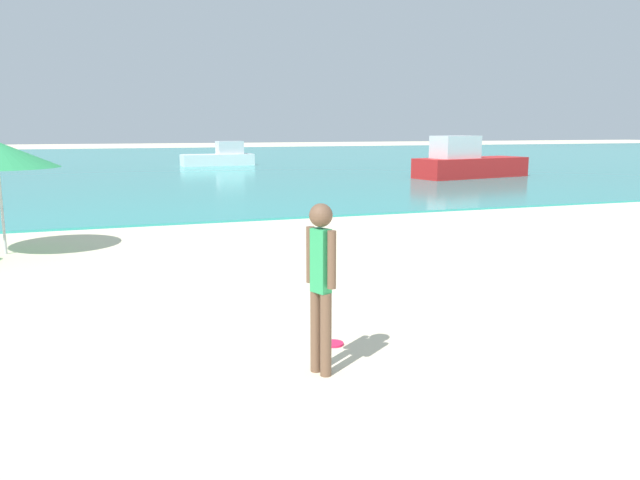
# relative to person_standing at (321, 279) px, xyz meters

# --- Properties ---
(water) EXTENTS (160.00, 60.00, 0.06)m
(water) POSITION_rel_person_standing_xyz_m (0.72, 39.96, -0.93)
(water) COLOR teal
(water) RESTS_ON ground
(person_standing) EXTENTS (0.23, 0.37, 1.70)m
(person_standing) POSITION_rel_person_standing_xyz_m (0.00, 0.00, 0.00)
(person_standing) COLOR brown
(person_standing) RESTS_ON ground
(frisbee) EXTENTS (0.23, 0.23, 0.03)m
(frisbee) POSITION_rel_person_standing_xyz_m (0.39, 0.71, -0.95)
(frisbee) COLOR #E51E4C
(frisbee) RESTS_ON ground
(boat_near) EXTENTS (6.09, 2.97, 1.98)m
(boat_near) POSITION_rel_person_standing_xyz_m (14.28, 19.88, -0.22)
(boat_near) COLOR red
(boat_near) RESTS_ON water
(boat_far) EXTENTS (4.58, 1.79, 1.52)m
(boat_far) POSITION_rel_person_standing_xyz_m (4.64, 33.12, -0.38)
(boat_far) COLOR white
(boat_far) RESTS_ON water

